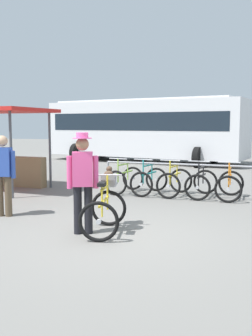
{
  "coord_description": "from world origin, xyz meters",
  "views": [
    {
      "loc": [
        1.91,
        -6.13,
        1.85
      ],
      "look_at": [
        -0.07,
        1.24,
        1.0
      ],
      "focal_mm": 41.52,
      "sensor_mm": 36.0,
      "label": 1
    }
  ],
  "objects_px": {
    "racked_bike_lime": "(125,179)",
    "racked_bike_black": "(202,183)",
    "person_with_featured_bike": "(83,179)",
    "featured_bicycle": "(105,204)",
    "racked_bike_yellow": "(175,182)",
    "market_stall": "(1,141)",
    "racked_bike_teal": "(149,180)",
    "racked_bike_orange": "(230,185)",
    "bus_distant": "(144,127)",
    "pedestrian_with_backpack": "(4,170)"
  },
  "relations": [
    {
      "from": "racked_bike_orange",
      "to": "bus_distant",
      "type": "bearing_deg",
      "value": 114.78
    },
    {
      "from": "racked_bike_teal",
      "to": "racked_bike_black",
      "type": "height_order",
      "value": "same"
    },
    {
      "from": "racked_bike_yellow",
      "to": "market_stall",
      "type": "distance_m",
      "value": 5.19
    },
    {
      "from": "racked_bike_yellow",
      "to": "racked_bike_orange",
      "type": "distance_m",
      "value": 1.4
    },
    {
      "from": "racked_bike_lime",
      "to": "featured_bicycle",
      "type": "height_order",
      "value": "featured_bicycle"
    },
    {
      "from": "pedestrian_with_backpack",
      "to": "bus_distant",
      "type": "height_order",
      "value": "bus_distant"
    },
    {
      "from": "racked_bike_lime",
      "to": "person_with_featured_bike",
      "type": "distance_m",
      "value": 4.17
    },
    {
      "from": "racked_bike_lime",
      "to": "racked_bike_orange",
      "type": "relative_size",
      "value": 1.09
    },
    {
      "from": "racked_bike_black",
      "to": "person_with_featured_bike",
      "type": "xyz_separation_m",
      "value": [
        -1.71,
        -3.92,
        0.58
      ]
    },
    {
      "from": "racked_bike_yellow",
      "to": "bus_distant",
      "type": "height_order",
      "value": "bus_distant"
    },
    {
      "from": "person_with_featured_bike",
      "to": "bus_distant",
      "type": "height_order",
      "value": "bus_distant"
    },
    {
      "from": "racked_bike_black",
      "to": "racked_bike_teal",
      "type": "bearing_deg",
      "value": 174.77
    },
    {
      "from": "racked_bike_teal",
      "to": "person_with_featured_bike",
      "type": "distance_m",
      "value": 4.1
    },
    {
      "from": "racked_bike_teal",
      "to": "racked_bike_yellow",
      "type": "relative_size",
      "value": 1.01
    },
    {
      "from": "racked_bike_lime",
      "to": "racked_bike_black",
      "type": "height_order",
      "value": "same"
    },
    {
      "from": "racked_bike_lime",
      "to": "racked_bike_black",
      "type": "distance_m",
      "value": 2.1
    },
    {
      "from": "racked_bike_yellow",
      "to": "person_with_featured_bike",
      "type": "relative_size",
      "value": 0.7
    },
    {
      "from": "racked_bike_lime",
      "to": "racked_bike_yellow",
      "type": "distance_m",
      "value": 1.4
    },
    {
      "from": "racked_bike_yellow",
      "to": "market_stall",
      "type": "xyz_separation_m",
      "value": [
        -5.09,
        -0.05,
        1.03
      ]
    },
    {
      "from": "racked_bike_yellow",
      "to": "racked_bike_orange",
      "type": "bearing_deg",
      "value": -5.23
    },
    {
      "from": "racked_bike_black",
      "to": "pedestrian_with_backpack",
      "type": "xyz_separation_m",
      "value": [
        -3.73,
        -3.12,
        0.57
      ]
    },
    {
      "from": "racked_bike_teal",
      "to": "featured_bicycle",
      "type": "relative_size",
      "value": 0.98
    },
    {
      "from": "racked_bike_teal",
      "to": "bus_distant",
      "type": "distance_m",
      "value": 9.26
    },
    {
      "from": "racked_bike_yellow",
      "to": "featured_bicycle",
      "type": "relative_size",
      "value": 0.97
    },
    {
      "from": "featured_bicycle",
      "to": "racked_bike_lime",
      "type": "bearing_deg",
      "value": 100.24
    },
    {
      "from": "racked_bike_orange",
      "to": "bus_distant",
      "type": "xyz_separation_m",
      "value": [
        -4.2,
        9.11,
        1.37
      ]
    },
    {
      "from": "racked_bike_yellow",
      "to": "bus_distant",
      "type": "bearing_deg",
      "value": 107.37
    },
    {
      "from": "racked_bike_orange",
      "to": "person_with_featured_bike",
      "type": "height_order",
      "value": "person_with_featured_bike"
    },
    {
      "from": "racked_bike_orange",
      "to": "pedestrian_with_backpack",
      "type": "bearing_deg",
      "value": -145.38
    },
    {
      "from": "racked_bike_yellow",
      "to": "racked_bike_black",
      "type": "distance_m",
      "value": 0.7
    },
    {
      "from": "market_stall",
      "to": "racked_bike_yellow",
      "type": "bearing_deg",
      "value": 0.6
    },
    {
      "from": "featured_bicycle",
      "to": "market_stall",
      "type": "height_order",
      "value": "market_stall"
    },
    {
      "from": "racked_bike_black",
      "to": "racked_bike_yellow",
      "type": "bearing_deg",
      "value": 174.77
    },
    {
      "from": "pedestrian_with_backpack",
      "to": "bus_distant",
      "type": "distance_m",
      "value": 12.19
    },
    {
      "from": "person_with_featured_bike",
      "to": "featured_bicycle",
      "type": "bearing_deg",
      "value": 35.4
    },
    {
      "from": "person_with_featured_bike",
      "to": "pedestrian_with_backpack",
      "type": "relative_size",
      "value": 1.05
    },
    {
      "from": "racked_bike_teal",
      "to": "person_with_featured_bike",
      "type": "xyz_separation_m",
      "value": [
        -0.31,
        -4.05,
        0.58
      ]
    },
    {
      "from": "featured_bicycle",
      "to": "racked_bike_teal",
      "type": "bearing_deg",
      "value": 90.06
    },
    {
      "from": "racked_bike_lime",
      "to": "market_stall",
      "type": "height_order",
      "value": "market_stall"
    },
    {
      "from": "racked_bike_black",
      "to": "racked_bike_orange",
      "type": "distance_m",
      "value": 0.7
    },
    {
      "from": "racked_bike_yellow",
      "to": "pedestrian_with_backpack",
      "type": "relative_size",
      "value": 0.74
    },
    {
      "from": "featured_bicycle",
      "to": "market_stall",
      "type": "relative_size",
      "value": 0.37
    },
    {
      "from": "racked_bike_lime",
      "to": "racked_bike_black",
      "type": "xyz_separation_m",
      "value": [
        2.09,
        -0.19,
        -0.0
      ]
    },
    {
      "from": "racked_bike_teal",
      "to": "person_with_featured_bike",
      "type": "bearing_deg",
      "value": -94.45
    },
    {
      "from": "racked_bike_teal",
      "to": "market_stall",
      "type": "relative_size",
      "value": 0.37
    },
    {
      "from": "person_with_featured_bike",
      "to": "market_stall",
      "type": "relative_size",
      "value": 0.52
    },
    {
      "from": "racked_bike_lime",
      "to": "pedestrian_with_backpack",
      "type": "bearing_deg",
      "value": -116.3
    },
    {
      "from": "featured_bicycle",
      "to": "person_with_featured_bike",
      "type": "height_order",
      "value": "person_with_featured_bike"
    },
    {
      "from": "racked_bike_teal",
      "to": "racked_bike_yellow",
      "type": "bearing_deg",
      "value": -5.23
    },
    {
      "from": "racked_bike_lime",
      "to": "racked_bike_orange",
      "type": "xyz_separation_m",
      "value": [
        2.79,
        -0.26,
        0.0
      ]
    }
  ]
}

